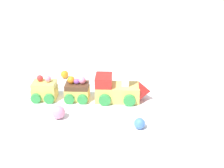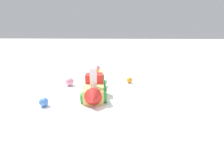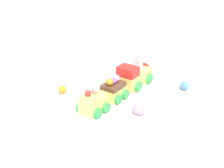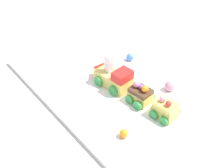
% 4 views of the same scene
% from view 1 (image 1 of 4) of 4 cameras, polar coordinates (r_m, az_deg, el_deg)
% --- Properties ---
extents(ground_plane, '(10.00, 10.00, 0.00)m').
position_cam_1_polar(ground_plane, '(0.82, -3.49, -2.72)').
color(ground_plane, beige).
extents(display_board, '(0.75, 0.35, 0.01)m').
position_cam_1_polar(display_board, '(0.82, -3.50, -2.34)').
color(display_board, white).
rests_on(display_board, ground_plane).
extents(cake_train_locomotive, '(0.14, 0.08, 0.09)m').
position_cam_1_polar(cake_train_locomotive, '(0.78, 1.64, -1.12)').
color(cake_train_locomotive, '#EACC66').
rests_on(cake_train_locomotive, display_board).
extents(cake_car_chocolate, '(0.06, 0.07, 0.06)m').
position_cam_1_polar(cake_car_chocolate, '(0.79, -6.40, -1.21)').
color(cake_car_chocolate, '#EACC66').
rests_on(cake_car_chocolate, display_board).
extents(cake_car_lemon, '(0.06, 0.07, 0.06)m').
position_cam_1_polar(cake_car_lemon, '(0.80, -12.22, -1.11)').
color(cake_car_lemon, '#EACC66').
rests_on(cake_car_lemon, display_board).
extents(gumball_blue, '(0.02, 0.02, 0.02)m').
position_cam_1_polar(gumball_blue, '(0.67, 5.05, -7.19)').
color(gumball_blue, '#4C84E0').
rests_on(gumball_blue, display_board).
extents(gumball_pink, '(0.03, 0.03, 0.03)m').
position_cam_1_polar(gumball_pink, '(0.71, -9.76, -5.11)').
color(gumball_pink, pink).
rests_on(gumball_pink, display_board).
extents(gumball_orange, '(0.02, 0.02, 0.02)m').
position_cam_1_polar(gumball_orange, '(0.91, -8.66, 1.75)').
color(gumball_orange, orange).
rests_on(gumball_orange, display_board).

